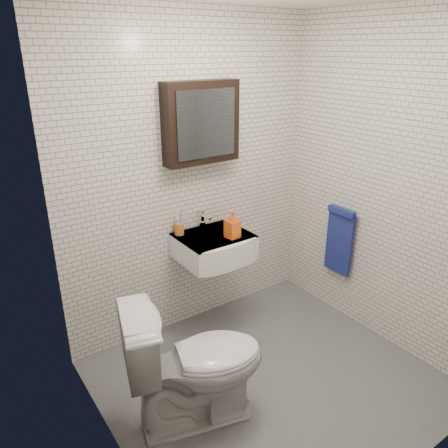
# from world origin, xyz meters

# --- Properties ---
(ground) EXTENTS (2.20, 2.00, 0.01)m
(ground) POSITION_xyz_m (0.00, 0.00, 0.01)
(ground) COLOR #4B4D52
(ground) RESTS_ON ground
(room_shell) EXTENTS (2.22, 2.02, 2.51)m
(room_shell) POSITION_xyz_m (0.00, 0.00, 1.47)
(room_shell) COLOR silver
(room_shell) RESTS_ON ground
(washbasin) EXTENTS (0.55, 0.50, 0.20)m
(washbasin) POSITION_xyz_m (0.05, 0.73, 0.76)
(washbasin) COLOR white
(washbasin) RESTS_ON room_shell
(faucet) EXTENTS (0.06, 0.20, 0.15)m
(faucet) POSITION_xyz_m (0.05, 0.93, 0.92)
(faucet) COLOR silver
(faucet) RESTS_ON washbasin
(mirror_cabinet) EXTENTS (0.60, 0.15, 0.60)m
(mirror_cabinet) POSITION_xyz_m (0.05, 0.93, 1.70)
(mirror_cabinet) COLOR black
(mirror_cabinet) RESTS_ON room_shell
(towel_rail) EXTENTS (0.09, 0.30, 0.58)m
(towel_rail) POSITION_xyz_m (1.04, 0.35, 0.72)
(towel_rail) COLOR silver
(towel_rail) RESTS_ON room_shell
(toothbrush_cup) EXTENTS (0.08, 0.08, 0.21)m
(toothbrush_cup) POSITION_xyz_m (-0.16, 0.94, 0.90)
(toothbrush_cup) COLOR #A36328
(toothbrush_cup) RESTS_ON washbasin
(soap_bottle) EXTENTS (0.11, 0.11, 0.22)m
(soap_bottle) POSITION_xyz_m (0.14, 0.65, 0.96)
(soap_bottle) COLOR orange
(soap_bottle) RESTS_ON washbasin
(toilet) EXTENTS (0.94, 0.70, 0.86)m
(toilet) POSITION_xyz_m (-0.59, 0.02, 0.43)
(toilet) COLOR silver
(toilet) RESTS_ON ground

